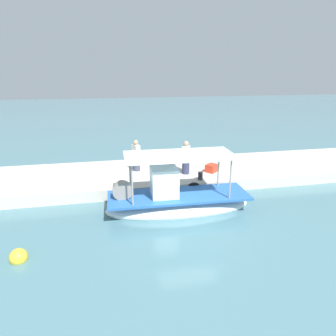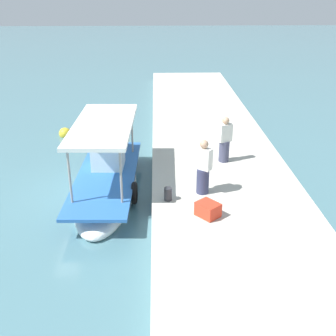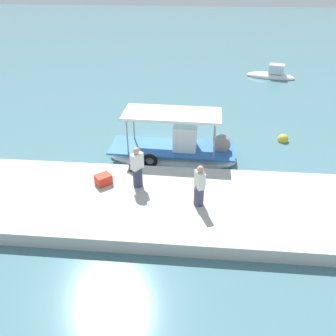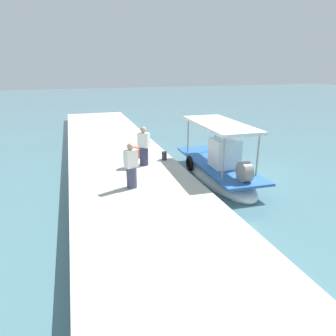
# 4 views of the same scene
# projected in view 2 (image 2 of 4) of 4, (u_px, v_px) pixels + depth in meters

# --- Properties ---
(ground_plane) EXTENTS (120.00, 120.00, 0.00)m
(ground_plane) POSITION_uv_depth(u_px,v_px,m) (89.00, 194.00, 14.31)
(ground_plane) COLOR slate
(dock_quay) EXTENTS (36.00, 4.93, 0.55)m
(dock_quay) POSITION_uv_depth(u_px,v_px,m) (224.00, 185.00, 14.33)
(dock_quay) COLOR beige
(dock_quay) RESTS_ON ground_plane
(main_fishing_boat) EXTENTS (6.32, 2.15, 2.87)m
(main_fishing_boat) POSITION_uv_depth(u_px,v_px,m) (108.00, 180.00, 14.34)
(main_fishing_boat) COLOR white
(main_fishing_boat) RESTS_ON ground_plane
(fisherman_near_bollard) EXTENTS (0.50, 0.55, 1.71)m
(fisherman_near_bollard) POSITION_uv_depth(u_px,v_px,m) (225.00, 142.00, 15.25)
(fisherman_near_bollard) COLOR #3F425B
(fisherman_near_bollard) RESTS_ON dock_quay
(fisherman_by_crate) EXTENTS (0.55, 0.57, 1.77)m
(fisherman_by_crate) POSITION_uv_depth(u_px,v_px,m) (203.00, 169.00, 12.92)
(fisherman_by_crate) COLOR #323655
(fisherman_by_crate) RESTS_ON dock_quay
(mooring_bollard) EXTENTS (0.24, 0.24, 0.41)m
(mooring_bollard) POSITION_uv_depth(u_px,v_px,m) (168.00, 194.00, 12.71)
(mooring_bollard) COLOR #2D2D33
(mooring_bollard) RESTS_ON dock_quay
(cargo_crate) EXTENTS (0.80, 0.78, 0.42)m
(cargo_crate) POSITION_uv_depth(u_px,v_px,m) (208.00, 209.00, 11.84)
(cargo_crate) COLOR red
(cargo_crate) RESTS_ON dock_quay
(marker_buoy) EXTENTS (0.57, 0.57, 0.57)m
(marker_buoy) POSITION_uv_depth(u_px,v_px,m) (65.00, 134.00, 19.69)
(marker_buoy) COLOR yellow
(marker_buoy) RESTS_ON ground_plane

